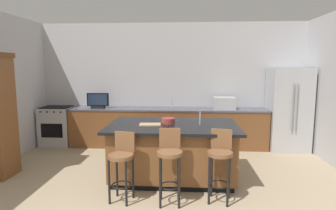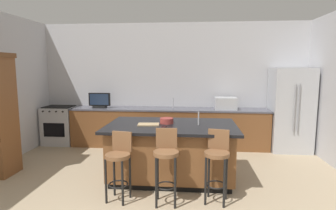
{
  "view_description": "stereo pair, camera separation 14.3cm",
  "coord_description": "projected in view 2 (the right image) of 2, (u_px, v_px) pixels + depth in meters",
  "views": [
    {
      "loc": [
        0.37,
        -2.13,
        1.83
      ],
      "look_at": [
        0.01,
        3.22,
        1.11
      ],
      "focal_mm": 29.65,
      "sensor_mm": 36.0,
      "label": 1
    },
    {
      "loc": [
        0.51,
        -2.12,
        1.83
      ],
      "look_at": [
        0.01,
        3.22,
        1.11
      ],
      "focal_mm": 29.65,
      "sensor_mm": 36.0,
      "label": 2
    }
  ],
  "objects": [
    {
      "name": "wall_back",
      "position": [
        173.0,
        84.0,
        6.67
      ],
      "size": [
        6.71,
        0.12,
        2.87
      ],
      "primitive_type": "cube",
      "color": "#BCBCC1",
      "rests_on": "ground_plane"
    },
    {
      "name": "counter_back",
      "position": [
        169.0,
        128.0,
        6.44
      ],
      "size": [
        4.52,
        0.62,
        0.9
      ],
      "color": "brown",
      "rests_on": "ground_plane"
    },
    {
      "name": "kitchen_island",
      "position": [
        171.0,
        151.0,
        4.58
      ],
      "size": [
        2.1,
        1.28,
        0.91
      ],
      "color": "black",
      "rests_on": "ground_plane"
    },
    {
      "name": "refrigerator",
      "position": [
        290.0,
        110.0,
        6.08
      ],
      "size": [
        0.84,
        0.74,
        1.82
      ],
      "color": "#B7BABF",
      "rests_on": "ground_plane"
    },
    {
      "name": "range_oven",
      "position": [
        60.0,
        125.0,
        6.68
      ],
      "size": [
        0.72,
        0.63,
        0.92
      ],
      "color": "#B7BABF",
      "rests_on": "ground_plane"
    },
    {
      "name": "microwave",
      "position": [
        226.0,
        103.0,
        6.24
      ],
      "size": [
        0.48,
        0.36,
        0.27
      ],
      "primitive_type": "cube",
      "color": "#B7BABF",
      "rests_on": "counter_back"
    },
    {
      "name": "tv_monitor",
      "position": [
        100.0,
        101.0,
        6.45
      ],
      "size": [
        0.5,
        0.16,
        0.35
      ],
      "color": "black",
      "rests_on": "counter_back"
    },
    {
      "name": "sink_faucet_back",
      "position": [
        173.0,
        103.0,
        6.45
      ],
      "size": [
        0.02,
        0.02,
        0.24
      ],
      "primitive_type": "cylinder",
      "color": "#B2B2B7",
      "rests_on": "counter_back"
    },
    {
      "name": "sink_faucet_island",
      "position": [
        199.0,
        118.0,
        4.47
      ],
      "size": [
        0.02,
        0.02,
        0.22
      ],
      "primitive_type": "cylinder",
      "color": "#B2B2B7",
      "rests_on": "kitchen_island"
    },
    {
      "name": "bar_stool_left",
      "position": [
        119.0,
        160.0,
        3.81
      ],
      "size": [
        0.34,
        0.36,
        0.94
      ],
      "rotation": [
        0.0,
        0.0,
        -0.19
      ],
      "color": "brown",
      "rests_on": "ground_plane"
    },
    {
      "name": "bar_stool_center",
      "position": [
        166.0,
        159.0,
        3.71
      ],
      "size": [
        0.34,
        0.35,
        1.01
      ],
      "rotation": [
        0.0,
        0.0,
        0.06
      ],
      "color": "brown",
      "rests_on": "ground_plane"
    },
    {
      "name": "bar_stool_right",
      "position": [
        217.0,
        159.0,
        3.76
      ],
      "size": [
        0.35,
        0.37,
        0.99
      ],
      "rotation": [
        0.0,
        0.0,
        -0.22
      ],
      "color": "brown",
      "rests_on": "ground_plane"
    },
    {
      "name": "fruit_bowl",
      "position": [
        167.0,
        121.0,
        4.61
      ],
      "size": [
        0.22,
        0.22,
        0.09
      ],
      "primitive_type": "cylinder",
      "color": "#993833",
      "rests_on": "kitchen_island"
    },
    {
      "name": "cell_phone",
      "position": [
        164.0,
        127.0,
        4.28
      ],
      "size": [
        0.09,
        0.16,
        0.01
      ],
      "primitive_type": "cube",
      "rotation": [
        0.0,
        0.0,
        -0.16
      ],
      "color": "black",
      "rests_on": "kitchen_island"
    },
    {
      "name": "cutting_board",
      "position": [
        149.0,
        124.0,
        4.49
      ],
      "size": [
        0.36,
        0.24,
        0.02
      ],
      "primitive_type": "cube",
      "rotation": [
        0.0,
        0.0,
        0.09
      ],
      "color": "tan",
      "rests_on": "kitchen_island"
    }
  ]
}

